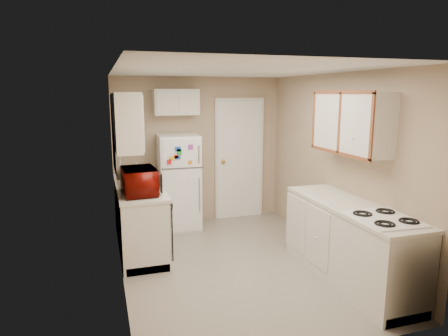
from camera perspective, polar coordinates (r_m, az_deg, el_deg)
name	(u,v)px	position (r m, az deg, el deg)	size (l,w,h in m)	color
floor	(236,263)	(5.24, 1.68, -13.44)	(3.80, 3.80, 0.00)	#AAA093
ceiling	(237,70)	(4.79, 1.84, 13.76)	(3.80, 3.80, 0.00)	white
wall_left	(118,178)	(4.62, -14.90, -1.45)	(3.80, 3.80, 0.00)	tan
wall_right	(336,165)	(5.49, 15.70, 0.40)	(3.80, 3.80, 0.00)	tan
wall_back	(199,150)	(6.67, -3.59, 2.55)	(2.80, 2.80, 0.00)	tan
wall_front	(316,217)	(3.20, 13.04, -6.77)	(2.80, 2.80, 0.00)	tan
left_counter	(140,217)	(5.70, -11.93, -6.83)	(0.60, 1.80, 0.90)	silver
dishwasher	(168,225)	(5.15, -8.04, -8.14)	(0.03, 0.58, 0.72)	black
sink	(138,186)	(5.73, -12.23, -2.48)	(0.54, 0.74, 0.16)	gray
microwave	(139,182)	(5.07, -11.99, -2.01)	(0.33, 0.59, 0.39)	#780B05
soap_bottle	(137,170)	(6.14, -12.33, -0.28)	(0.09, 0.10, 0.21)	silver
window_blinds	(116,134)	(5.60, -15.19, 4.76)	(0.10, 0.98, 1.08)	silver
upper_cabinet_left	(128,123)	(4.76, -13.56, 6.26)	(0.30, 0.45, 0.70)	silver
refrigerator	(179,182)	(6.34, -6.44, -2.05)	(0.62, 0.60, 1.50)	white
cabinet_over_fridge	(176,102)	(6.38, -6.89, 9.34)	(0.70, 0.30, 0.40)	silver
interior_door	(239,159)	(6.86, 2.19, 1.27)	(0.86, 0.06, 2.08)	white
right_counter	(349,242)	(4.88, 17.41, -10.12)	(0.60, 2.00, 0.90)	silver
stove	(381,265)	(4.50, 21.55, -12.80)	(0.54, 0.67, 0.82)	white
upper_cabinet_right	(351,123)	(4.92, 17.75, 6.19)	(0.30, 1.20, 0.70)	silver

